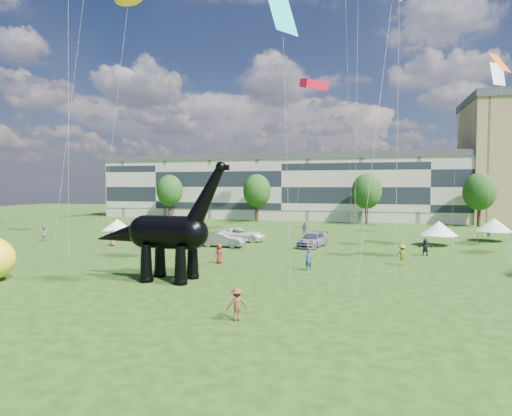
# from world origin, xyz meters

# --- Properties ---
(ground) EXTENTS (220.00, 220.00, 0.00)m
(ground) POSITION_xyz_m (0.00, 0.00, 0.00)
(ground) COLOR #16330C
(ground) RESTS_ON ground
(terrace_row) EXTENTS (78.00, 11.00, 12.00)m
(terrace_row) POSITION_xyz_m (-8.00, 62.00, 6.00)
(terrace_row) COLOR beige
(terrace_row) RESTS_ON ground
(tree_far_left) EXTENTS (5.20, 5.20, 9.44)m
(tree_far_left) POSITION_xyz_m (-30.00, 53.00, 6.29)
(tree_far_left) COLOR #382314
(tree_far_left) RESTS_ON ground
(tree_mid_left) EXTENTS (5.20, 5.20, 9.44)m
(tree_mid_left) POSITION_xyz_m (-12.00, 53.00, 6.29)
(tree_mid_left) COLOR #382314
(tree_mid_left) RESTS_ON ground
(tree_mid_right) EXTENTS (5.20, 5.20, 9.44)m
(tree_mid_right) POSITION_xyz_m (8.00, 53.00, 6.29)
(tree_mid_right) COLOR #382314
(tree_mid_right) RESTS_ON ground
(tree_far_right) EXTENTS (5.20, 5.20, 9.44)m
(tree_far_right) POSITION_xyz_m (26.00, 53.00, 6.29)
(tree_far_right) COLOR #382314
(tree_far_right) RESTS_ON ground
(dinosaur_sculpture) EXTENTS (10.65, 2.97, 8.74)m
(dinosaur_sculpture) POSITION_xyz_m (-5.40, 3.03, 3.30)
(dinosaur_sculpture) COLOR black
(dinosaur_sculpture) RESTS_ON ground
(car_silver) EXTENTS (1.94, 4.09, 1.35)m
(car_silver) POSITION_xyz_m (-16.92, 27.59, 0.68)
(car_silver) COLOR silver
(car_silver) RESTS_ON ground
(car_grey) EXTENTS (4.82, 1.68, 1.59)m
(car_grey) POSITION_xyz_m (-6.94, 19.76, 0.79)
(car_grey) COLOR gray
(car_grey) RESTS_ON ground
(car_white) EXTENTS (6.20, 3.34, 1.65)m
(car_white) POSITION_xyz_m (-6.38, 24.73, 0.83)
(car_white) COLOR white
(car_white) RESTS_ON ground
(car_dark) EXTENTS (3.28, 5.67, 1.55)m
(car_dark) POSITION_xyz_m (2.67, 22.36, 0.77)
(car_dark) COLOR #595960
(car_dark) RESTS_ON ground
(gazebo_near) EXTENTS (4.61, 4.61, 2.77)m
(gazebo_near) POSITION_xyz_m (16.27, 27.19, 1.95)
(gazebo_near) COLOR white
(gazebo_near) RESTS_ON ground
(gazebo_far) EXTENTS (5.28, 5.28, 2.84)m
(gazebo_far) POSITION_xyz_m (23.30, 32.99, 1.99)
(gazebo_far) COLOR silver
(gazebo_far) RESTS_ON ground
(gazebo_left) EXTENTS (4.31, 4.31, 2.49)m
(gazebo_left) POSITION_xyz_m (-22.70, 23.63, 1.75)
(gazebo_left) COLOR white
(gazebo_left) RESTS_ON ground
(visitors) EXTENTS (54.40, 41.42, 1.80)m
(visitors) POSITION_xyz_m (-2.16, 15.60, 0.86)
(visitors) COLOR black
(visitors) RESTS_ON ground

